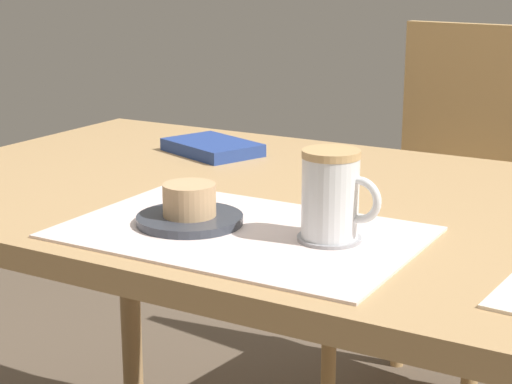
{
  "coord_description": "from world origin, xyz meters",
  "views": [
    {
      "loc": [
        0.6,
        -1.17,
        1.07
      ],
      "look_at": [
        0.03,
        -0.18,
        0.76
      ],
      "focal_mm": 60.0,
      "sensor_mm": 36.0,
      "label": 1
    }
  ],
  "objects_px": {
    "pastry": "(189,200)",
    "small_book": "(212,147)",
    "coffee_mug": "(332,194)",
    "pastry_plate": "(190,219)",
    "dining_table": "(294,236)",
    "wooden_chair": "(452,210)"
  },
  "relations": [
    {
      "from": "pastry_plate",
      "to": "small_book",
      "type": "bearing_deg",
      "value": 118.91
    },
    {
      "from": "pastry_plate",
      "to": "pastry",
      "type": "relative_size",
      "value": 2.02
    },
    {
      "from": "wooden_chair",
      "to": "coffee_mug",
      "type": "bearing_deg",
      "value": 104.62
    },
    {
      "from": "wooden_chair",
      "to": "pastry_plate",
      "type": "xyz_separation_m",
      "value": [
        -0.08,
        -0.99,
        0.23
      ]
    },
    {
      "from": "coffee_mug",
      "to": "small_book",
      "type": "distance_m",
      "value": 0.58
    },
    {
      "from": "pastry",
      "to": "small_book",
      "type": "xyz_separation_m",
      "value": [
        -0.23,
        0.42,
        -0.03
      ]
    },
    {
      "from": "wooden_chair",
      "to": "small_book",
      "type": "height_order",
      "value": "wooden_chair"
    },
    {
      "from": "wooden_chair",
      "to": "coffee_mug",
      "type": "xyz_separation_m",
      "value": [
        0.12,
        -0.96,
        0.28
      ]
    },
    {
      "from": "wooden_chair",
      "to": "pastry_plate",
      "type": "distance_m",
      "value": 1.02
    },
    {
      "from": "pastry",
      "to": "coffee_mug",
      "type": "distance_m",
      "value": 0.21
    },
    {
      "from": "small_book",
      "to": "wooden_chair",
      "type": "bearing_deg",
      "value": 82.41
    },
    {
      "from": "coffee_mug",
      "to": "dining_table",
      "type": "bearing_deg",
      "value": 128.79
    },
    {
      "from": "wooden_chair",
      "to": "pastry",
      "type": "relative_size",
      "value": 12.48
    },
    {
      "from": "wooden_chair",
      "to": "small_book",
      "type": "relative_size",
      "value": 5.18
    },
    {
      "from": "pastry",
      "to": "coffee_mug",
      "type": "height_order",
      "value": "coffee_mug"
    },
    {
      "from": "coffee_mug",
      "to": "small_book",
      "type": "relative_size",
      "value": 0.65
    },
    {
      "from": "coffee_mug",
      "to": "wooden_chair",
      "type": "bearing_deg",
      "value": 97.28
    },
    {
      "from": "pastry",
      "to": "wooden_chair",
      "type": "bearing_deg",
      "value": 85.28
    },
    {
      "from": "dining_table",
      "to": "wooden_chair",
      "type": "bearing_deg",
      "value": 87.64
    },
    {
      "from": "dining_table",
      "to": "pastry",
      "type": "distance_m",
      "value": 0.25
    },
    {
      "from": "dining_table",
      "to": "coffee_mug",
      "type": "xyz_separation_m",
      "value": [
        0.15,
        -0.19,
        0.14
      ]
    },
    {
      "from": "dining_table",
      "to": "wooden_chair",
      "type": "distance_m",
      "value": 0.78
    }
  ]
}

